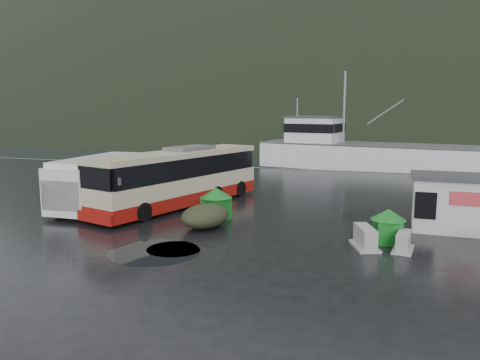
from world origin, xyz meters
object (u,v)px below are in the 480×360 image
(ticket_kiosk, at_px, (446,230))
(fishing_trawler, at_px, (372,163))
(waste_bin_left, at_px, (216,219))
(dome_tent, at_px, (205,227))
(coach_bus, at_px, (180,206))
(waste_bin_right, at_px, (387,243))
(white_van, at_px, (101,208))
(jersey_barrier_b, at_px, (403,251))
(jersey_barrier_a, at_px, (365,248))

(ticket_kiosk, bearing_deg, fishing_trawler, 100.58)
(waste_bin_left, relative_size, dome_tent, 0.58)
(coach_bus, xyz_separation_m, waste_bin_right, (11.00, -4.22, 0.00))
(white_van, bearing_deg, jersey_barrier_b, -12.43)
(fishing_trawler, bearing_deg, jersey_barrier_b, -74.88)
(waste_bin_left, xyz_separation_m, waste_bin_right, (7.93, -1.77, 0.00))
(dome_tent, distance_m, jersey_barrier_a, 7.15)
(waste_bin_right, bearing_deg, dome_tent, 178.54)
(waste_bin_left, distance_m, jersey_barrier_a, 7.59)
(jersey_barrier_a, height_order, fishing_trawler, fishing_trawler)
(dome_tent, bearing_deg, waste_bin_right, -1.46)
(dome_tent, bearing_deg, coach_bus, 127.64)
(white_van, xyz_separation_m, jersey_barrier_a, (13.93, -3.22, 0.00))
(jersey_barrier_b, xyz_separation_m, fishing_trawler, (-1.89, 29.28, 0.00))
(white_van, bearing_deg, dome_tent, -17.78)
(dome_tent, bearing_deg, jersey_barrier_a, -8.90)
(white_van, height_order, fishing_trawler, fishing_trawler)
(coach_bus, xyz_separation_m, white_van, (-3.76, -1.90, 0.00))
(waste_bin_right, bearing_deg, fishing_trawler, 92.66)
(dome_tent, bearing_deg, white_van, 162.87)
(waste_bin_left, bearing_deg, jersey_barrier_b, -17.32)
(waste_bin_right, relative_size, jersey_barrier_b, 0.98)
(coach_bus, relative_size, waste_bin_left, 7.37)
(white_van, relative_size, jersey_barrier_a, 4.06)
(jersey_barrier_b, distance_m, fishing_trawler, 29.34)
(ticket_kiosk, bearing_deg, jersey_barrier_a, -129.27)
(coach_bus, relative_size, jersey_barrier_b, 8.11)
(ticket_kiosk, bearing_deg, waste_bin_left, -171.79)
(fishing_trawler, bearing_deg, coach_bus, -100.39)
(fishing_trawler, bearing_deg, white_van, -105.84)
(jersey_barrier_a, xyz_separation_m, jersey_barrier_b, (1.40, 0.02, 0.00))
(waste_bin_right, relative_size, jersey_barrier_a, 0.84)
(coach_bus, bearing_deg, jersey_barrier_b, -6.18)
(waste_bin_left, distance_m, waste_bin_right, 8.13)
(jersey_barrier_a, xyz_separation_m, fishing_trawler, (-0.49, 29.30, 0.00))
(dome_tent, bearing_deg, ticket_kiosk, 14.54)
(dome_tent, xyz_separation_m, jersey_barrier_b, (8.47, -1.08, 0.00))
(white_van, height_order, waste_bin_left, white_van)
(white_van, distance_m, jersey_barrier_b, 15.66)
(dome_tent, distance_m, fishing_trawler, 28.95)
(ticket_kiosk, xyz_separation_m, fishing_trawler, (-3.83, 25.49, 0.00))
(ticket_kiosk, distance_m, fishing_trawler, 25.78)
(waste_bin_left, xyz_separation_m, ticket_kiosk, (10.45, 1.13, 0.00))
(white_van, xyz_separation_m, waste_bin_right, (14.76, -2.32, 0.00))
(coach_bus, xyz_separation_m, jersey_barrier_a, (10.17, -5.13, 0.00))
(waste_bin_left, xyz_separation_m, dome_tent, (0.04, -1.57, 0.00))
(waste_bin_right, height_order, fishing_trawler, fishing_trawler)
(ticket_kiosk, bearing_deg, dome_tent, -163.42)
(white_van, xyz_separation_m, jersey_barrier_b, (15.33, -3.20, 0.00))
(coach_bus, bearing_deg, white_van, -135.55)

